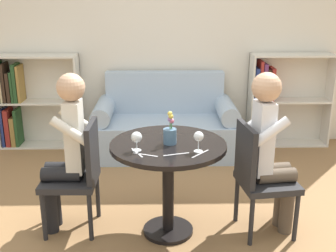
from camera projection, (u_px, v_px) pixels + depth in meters
ground_plane at (168, 231)px, 3.39m from camera, size 16.00×16.00×0.00m
back_wall at (164, 34)px, 5.04m from camera, size 5.20×0.05×2.70m
round_table at (168, 164)px, 3.21m from camera, size 0.88×0.88×0.76m
couch at (165, 127)px, 4.96m from camera, size 1.63×0.80×0.92m
bookshelf_left at (28, 101)px, 5.10m from camera, size 0.99×0.28×1.13m
bookshelf_right at (278, 100)px, 5.16m from camera, size 0.99×0.28×1.13m
chair_left at (79, 172)px, 3.30m from camera, size 0.43×0.43×0.90m
chair_right at (259, 175)px, 3.25m from camera, size 0.47×0.47×0.90m
person_left at (66, 149)px, 3.24m from camera, size 0.42×0.35×1.28m
person_right at (271, 148)px, 3.20m from camera, size 0.45×0.38×1.29m
wine_glass_left at (137, 138)px, 2.98m from camera, size 0.08×0.08×0.14m
wine_glass_right at (199, 137)px, 2.96m from camera, size 0.07×0.07×0.15m
flower_vase at (170, 133)px, 3.12m from camera, size 0.10×0.10×0.25m
knife_left_setting at (145, 155)px, 2.94m from camera, size 0.18×0.08×0.00m
fork_left_setting at (137, 153)px, 2.97m from camera, size 0.09×0.18×0.00m
knife_right_setting at (200, 154)px, 2.95m from camera, size 0.13×0.15×0.00m
fork_right_setting at (176, 154)px, 2.94m from camera, size 0.19×0.06×0.00m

